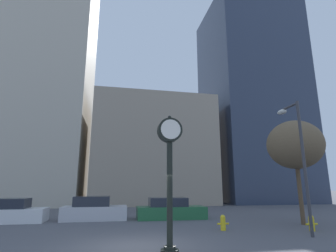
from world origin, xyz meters
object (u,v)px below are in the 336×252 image
street_clock (170,160)px  car_white (10,212)px  fire_hydrant_near (311,223)px  car_silver (94,210)px  bare_tree (295,145)px  fire_hydrant_far (223,222)px  street_lamp_right (296,144)px  car_green (170,210)px

street_clock → car_white: size_ratio=1.17×
fire_hydrant_near → car_silver: bearing=149.1°
bare_tree → car_white: bearing=165.8°
street_clock → fire_hydrant_far: 5.83m
fire_hydrant_far → street_lamp_right: 5.19m
fire_hydrant_far → bare_tree: 6.74m
fire_hydrant_far → car_white: bearing=155.7°
fire_hydrant_near → car_green: bearing=133.8°
bare_tree → fire_hydrant_far: bearing=-169.9°
car_silver → fire_hydrant_near: 12.47m
fire_hydrant_near → bare_tree: bearing=61.5°
fire_hydrant_near → fire_hydrant_far: size_ratio=1.02×
car_white → car_green: size_ratio=0.86×
street_clock → street_lamp_right: street_lamp_right is taller
fire_hydrant_near → street_clock: bearing=-159.7°
fire_hydrant_far → street_lamp_right: street_lamp_right is taller
car_green → fire_hydrant_far: (1.59, -5.00, -0.20)m
car_silver → fire_hydrant_near: car_silver is taller
car_green → fire_hydrant_near: size_ratio=6.15×
fire_hydrant_near → bare_tree: bare_tree is taller
car_green → bare_tree: (6.81, -4.07, 3.96)m
fire_hydrant_near → bare_tree: 4.71m
car_white → fire_hydrant_near: 16.70m
car_green → bare_tree: 8.87m
street_clock → car_green: street_clock is taller
car_white → car_silver: 4.84m
car_silver → fire_hydrant_near: bearing=-30.3°
street_clock → car_green: (1.90, 8.85, -2.44)m
fire_hydrant_near → fire_hydrant_far: 4.29m
car_silver → bare_tree: bare_tree is taller
car_green → street_lamp_right: bearing=-55.0°
car_green → fire_hydrant_far: 5.25m
street_clock → bare_tree: (8.72, 4.78, 1.52)m
street_clock → car_silver: 10.01m
car_white → car_silver: size_ratio=0.97×
car_green → street_lamp_right: size_ratio=0.75×
car_white → car_green: (9.77, -0.12, -0.01)m
car_silver → car_green: size_ratio=0.89×
street_clock → fire_hydrant_far: street_clock is taller
bare_tree → street_clock: bearing=-151.3°
street_lamp_right → bare_tree: 3.66m
street_clock → car_white: 12.17m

